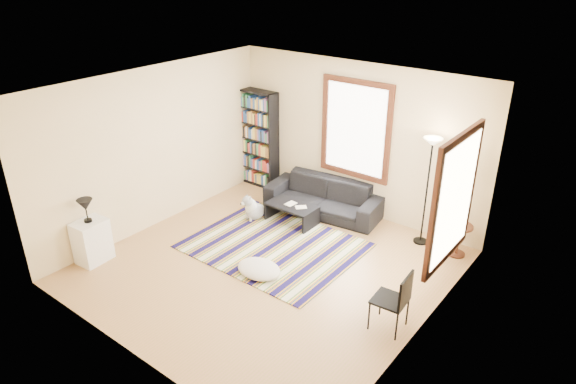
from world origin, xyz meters
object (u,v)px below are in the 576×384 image
Objects in this scene: white_cabinet at (92,241)px; sofa at (324,197)px; folding_chair at (390,300)px; dog at (255,206)px; side_table at (458,240)px; coffee_table at (292,213)px; floor_lamp at (426,192)px; bookshelf at (258,138)px; floor_cushion at (259,269)px.

sofa is at bearing 57.45° from white_cabinet.
dog is (-3.35, 1.22, -0.18)m from folding_chair.
side_table reaches higher than dog.
coffee_table is 2.89m from side_table.
floor_lamp is 2.42m from folding_chair.
folding_chair is 1.74× the size of dog.
floor_lamp reaches higher than coffee_table.
sofa is at bearing 63.44° from dog.
white_cabinet reaches higher than side_table.
floor_lamp is at bearing 100.17° from folding_chair.
coffee_table is at bearing -30.60° from bookshelf.
sofa reaches higher than coffee_table.
bookshelf reaches higher than floor_cushion.
side_table is at bearing 47.58° from floor_cushion.
coffee_table is 0.48× the size of floor_lamp.
floor_lamp is 3.44× the size of side_table.
sofa is 0.73m from coffee_table.
sofa is 2.53× the size of folding_chair.
folding_chair reaches higher than side_table.
bookshelf is 3.77m from floor_lamp.
floor_lamp is 2.66× the size of white_cabinet.
folding_chair is at bearing -91.26° from side_table.
bookshelf is 2.86× the size of white_cabinet.
folding_chair is 3.57m from dog.
floor_cushion is at bearing -69.60° from coffee_table.
floor_lamp reaches higher than folding_chair.
sofa is at bearing -8.34° from bookshelf.
white_cabinet is at bearing -136.16° from floor_lamp.
floor_cushion is at bearing -122.77° from floor_lamp.
floor_cushion is at bearing 25.21° from white_cabinet.
floor_lamp is at bearing -4.50° from sofa.
coffee_table is at bearing -164.54° from side_table.
coffee_table is at bearing 147.00° from folding_chair.
folding_chair reaches higher than sofa.
bookshelf reaches higher than floor_lamp.
white_cabinet is at bearing -166.37° from folding_chair.
floor_lamp is (1.55, 2.40, 0.84)m from floor_cushion.
floor_cushion is at bearing -88.16° from sofa.
side_table is (2.18, 2.38, 0.18)m from floor_cushion.
floor_lamp reaches higher than white_cabinet.
dog is at bearing 132.78° from floor_cushion.
floor_lamp reaches higher than side_table.
floor_cushion is 0.84× the size of folding_chair.
bookshelf is 2.77× the size of floor_cushion.
bookshelf is 1.08× the size of floor_lamp.
coffee_table is 1.73m from floor_cushion.
coffee_table is 1.05× the size of folding_chair.
side_table is at bearing 15.46° from coffee_table.
sofa is 4.02× the size of side_table.
folding_chair is at bearing -48.70° from sofa.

